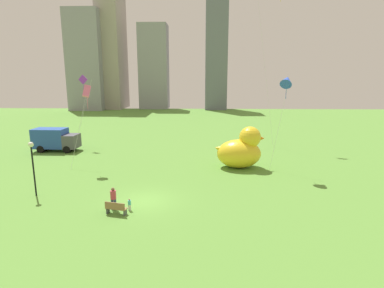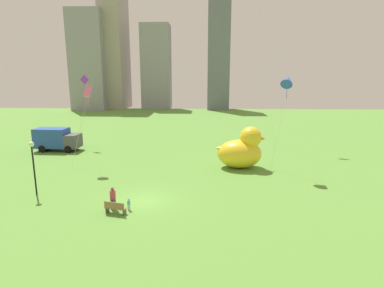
{
  "view_description": "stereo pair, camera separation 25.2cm",
  "coord_description": "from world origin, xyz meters",
  "px_view_note": "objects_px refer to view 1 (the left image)",
  "views": [
    {
      "loc": [
        4.29,
        -21.85,
        9.09
      ],
      "look_at": [
        3.43,
        3.43,
        3.66
      ],
      "focal_mm": 29.21,
      "sensor_mm": 36.0,
      "label": 1
    },
    {
      "loc": [
        4.55,
        -21.84,
        9.09
      ],
      "look_at": [
        3.43,
        3.43,
        3.66
      ],
      "focal_mm": 29.21,
      "sensor_mm": 36.0,
      "label": 2
    }
  ],
  "objects_px": {
    "park_bench": "(116,208)",
    "box_truck": "(55,140)",
    "person_child": "(129,204)",
    "giant_inflatable_duck": "(241,150)",
    "kite_pink": "(87,92)",
    "person_adult": "(113,197)",
    "lamppost": "(32,157)",
    "kite_purple": "(83,82)",
    "kite_yellow": "(279,0)",
    "kite_blue": "(287,81)"
  },
  "relations": [
    {
      "from": "kite_purple",
      "to": "park_bench",
      "type": "bearing_deg",
      "value": -65.42
    },
    {
      "from": "person_child",
      "to": "person_adult",
      "type": "bearing_deg",
      "value": 174.38
    },
    {
      "from": "box_truck",
      "to": "kite_pink",
      "type": "relative_size",
      "value": 0.65
    },
    {
      "from": "person_adult",
      "to": "kite_purple",
      "type": "bearing_deg",
      "value": 114.57
    },
    {
      "from": "kite_yellow",
      "to": "person_child",
      "type": "bearing_deg",
      "value": -121.8
    },
    {
      "from": "park_bench",
      "to": "lamppost",
      "type": "height_order",
      "value": "lamppost"
    },
    {
      "from": "kite_pink",
      "to": "kite_yellow",
      "type": "distance_m",
      "value": 27.62
    },
    {
      "from": "person_adult",
      "to": "person_child",
      "type": "bearing_deg",
      "value": -5.62
    },
    {
      "from": "kite_purple",
      "to": "kite_blue",
      "type": "relative_size",
      "value": 0.99
    },
    {
      "from": "park_bench",
      "to": "giant_inflatable_duck",
      "type": "xyz_separation_m",
      "value": [
        9.71,
        11.6,
        1.34
      ]
    },
    {
      "from": "giant_inflatable_duck",
      "to": "kite_pink",
      "type": "bearing_deg",
      "value": -177.63
    },
    {
      "from": "lamppost",
      "to": "giant_inflatable_duck",
      "type": "bearing_deg",
      "value": 26.46
    },
    {
      "from": "lamppost",
      "to": "kite_purple",
      "type": "bearing_deg",
      "value": 98.09
    },
    {
      "from": "kite_pink",
      "to": "lamppost",
      "type": "bearing_deg",
      "value": -102.14
    },
    {
      "from": "person_child",
      "to": "giant_inflatable_duck",
      "type": "bearing_deg",
      "value": 50.68
    },
    {
      "from": "giant_inflatable_duck",
      "to": "kite_purple",
      "type": "bearing_deg",
      "value": 153.42
    },
    {
      "from": "person_adult",
      "to": "lamppost",
      "type": "xyz_separation_m",
      "value": [
        -6.82,
        2.39,
        2.22
      ]
    },
    {
      "from": "person_adult",
      "to": "person_child",
      "type": "distance_m",
      "value": 1.22
    },
    {
      "from": "person_adult",
      "to": "box_truck",
      "type": "height_order",
      "value": "box_truck"
    },
    {
      "from": "person_adult",
      "to": "kite_pink",
      "type": "height_order",
      "value": "kite_pink"
    },
    {
      "from": "box_truck",
      "to": "kite_yellow",
      "type": "bearing_deg",
      "value": 13.06
    },
    {
      "from": "kite_yellow",
      "to": "kite_pink",
      "type": "bearing_deg",
      "value": -147.04
    },
    {
      "from": "park_bench",
      "to": "person_adult",
      "type": "bearing_deg",
      "value": 114.83
    },
    {
      "from": "park_bench",
      "to": "kite_purple",
      "type": "distance_m",
      "value": 24.79
    },
    {
      "from": "kite_purple",
      "to": "person_child",
      "type": "bearing_deg",
      "value": -62.98
    },
    {
      "from": "lamppost",
      "to": "person_child",
      "type": "bearing_deg",
      "value": -17.48
    },
    {
      "from": "lamppost",
      "to": "kite_pink",
      "type": "relative_size",
      "value": 0.51
    },
    {
      "from": "person_child",
      "to": "kite_pink",
      "type": "relative_size",
      "value": 0.1
    },
    {
      "from": "park_bench",
      "to": "giant_inflatable_duck",
      "type": "relative_size",
      "value": 0.3
    },
    {
      "from": "person_adult",
      "to": "kite_yellow",
      "type": "height_order",
      "value": "kite_yellow"
    },
    {
      "from": "giant_inflatable_duck",
      "to": "lamppost",
      "type": "bearing_deg",
      "value": -153.54
    },
    {
      "from": "park_bench",
      "to": "person_child",
      "type": "height_order",
      "value": "park_bench"
    },
    {
      "from": "person_adult",
      "to": "giant_inflatable_duck",
      "type": "height_order",
      "value": "giant_inflatable_duck"
    },
    {
      "from": "park_bench",
      "to": "box_truck",
      "type": "distance_m",
      "value": 22.1
    },
    {
      "from": "box_truck",
      "to": "kite_pink",
      "type": "bearing_deg",
      "value": -45.39
    },
    {
      "from": "giant_inflatable_duck",
      "to": "kite_pink",
      "type": "xyz_separation_m",
      "value": [
        -15.22,
        -0.63,
        5.9
      ]
    },
    {
      "from": "kite_pink",
      "to": "kite_blue",
      "type": "distance_m",
      "value": 19.13
    },
    {
      "from": "person_child",
      "to": "box_truck",
      "type": "height_order",
      "value": "box_truck"
    },
    {
      "from": "kite_pink",
      "to": "person_adult",
      "type": "bearing_deg",
      "value": -63.18
    },
    {
      "from": "giant_inflatable_duck",
      "to": "kite_blue",
      "type": "bearing_deg",
      "value": -18.55
    },
    {
      "from": "park_bench",
      "to": "kite_yellow",
      "type": "distance_m",
      "value": 34.6
    },
    {
      "from": "kite_yellow",
      "to": "kite_blue",
      "type": "height_order",
      "value": "kite_yellow"
    },
    {
      "from": "park_bench",
      "to": "person_child",
      "type": "relative_size",
      "value": 1.79
    },
    {
      "from": "lamppost",
      "to": "kite_blue",
      "type": "xyz_separation_m",
      "value": [
        20.77,
        7.11,
        5.65
      ]
    },
    {
      "from": "kite_yellow",
      "to": "box_truck",
      "type": "bearing_deg",
      "value": -166.94
    },
    {
      "from": "lamppost",
      "to": "box_truck",
      "type": "height_order",
      "value": "lamppost"
    },
    {
      "from": "giant_inflatable_duck",
      "to": "person_child",
      "type": "bearing_deg",
      "value": -129.32
    },
    {
      "from": "lamppost",
      "to": "kite_yellow",
      "type": "bearing_deg",
      "value": 43.27
    },
    {
      "from": "person_child",
      "to": "lamppost",
      "type": "bearing_deg",
      "value": 162.52
    },
    {
      "from": "park_bench",
      "to": "person_adult",
      "type": "height_order",
      "value": "person_adult"
    }
  ]
}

